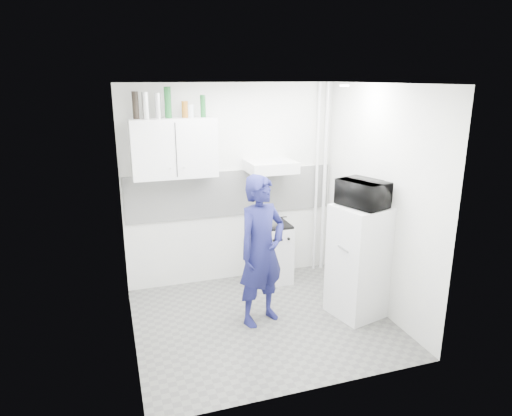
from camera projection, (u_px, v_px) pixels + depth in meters
name	position (u px, v px, depth m)	size (l,w,h in m)	color
floor	(262.00, 321.00, 5.16)	(2.80, 2.80, 0.00)	#62635D
ceiling	(263.00, 83.00, 4.45)	(2.80, 2.80, 0.00)	white
wall_back	(232.00, 185.00, 5.95)	(2.80, 2.80, 0.00)	white
wall_left	(125.00, 224.00, 4.39)	(2.60, 2.60, 0.00)	white
wall_right	(378.00, 200.00, 5.22)	(2.60, 2.60, 0.00)	white
person	(262.00, 251.00, 4.96)	(0.61, 0.40, 1.68)	#171951
stove	(271.00, 253.00, 6.11)	(0.49, 0.49, 0.78)	silver
fridge	(359.00, 261.00, 5.17)	(0.54, 0.54, 1.30)	white
stove_top	(271.00, 224.00, 6.00)	(0.47, 0.47, 0.03)	black
saucepan	(271.00, 221.00, 5.92)	(0.20, 0.20, 0.11)	silver
microwave	(363.00, 194.00, 4.95)	(0.35, 0.52, 0.29)	black
bottle_a	(135.00, 105.00, 5.15)	(0.07, 0.07, 0.31)	black
bottle_b	(145.00, 106.00, 5.18)	(0.08, 0.08, 0.30)	silver
bottle_c	(158.00, 106.00, 5.23)	(0.07, 0.07, 0.29)	silver
bottle_d	(168.00, 102.00, 5.25)	(0.08, 0.08, 0.36)	#144C1E
canister_a	(185.00, 109.00, 5.33)	(0.08, 0.08, 0.19)	brown
canister_b	(190.00, 111.00, 5.36)	(0.08, 0.08, 0.15)	#B2B7BC
bottle_e	(203.00, 106.00, 5.39)	(0.06, 0.06, 0.26)	#144C1E
upper_cabinet	(174.00, 148.00, 5.41)	(1.00, 0.35, 0.70)	white
range_hood	(271.00, 166.00, 5.78)	(0.60, 0.50, 0.14)	silver
backsplash	(232.00, 193.00, 5.96)	(2.74, 0.03, 0.60)	white
pipe_a	(325.00, 180.00, 6.26)	(0.05, 0.05, 2.60)	silver
pipe_b	(317.00, 180.00, 6.23)	(0.04, 0.04, 2.60)	silver
ceiling_spot_fixture	(344.00, 86.00, 4.93)	(0.10, 0.10, 0.02)	white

